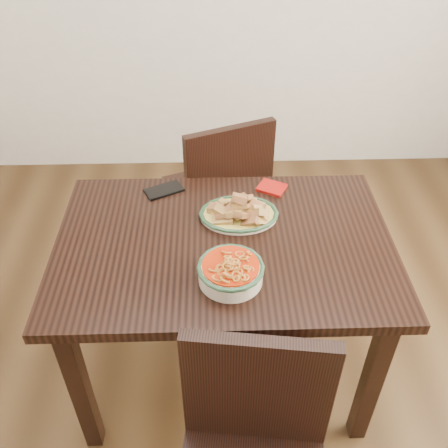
{
  "coord_description": "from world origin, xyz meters",
  "views": [
    {
      "loc": [
        -0.08,
        -1.26,
        1.91
      ],
      "look_at": [
        -0.04,
        0.07,
        0.81
      ],
      "focal_mm": 40.0,
      "sensor_mm": 36.0,
      "label": 1
    }
  ],
  "objects_px": {
    "dining_table": "(224,261)",
    "noodle_bowl": "(231,270)",
    "chair_far": "(221,190)",
    "smartphone": "(164,190)",
    "fish_plate": "(239,207)"
  },
  "relations": [
    {
      "from": "dining_table",
      "to": "noodle_bowl",
      "type": "height_order",
      "value": "noodle_bowl"
    },
    {
      "from": "noodle_bowl",
      "to": "dining_table",
      "type": "bearing_deg",
      "value": 94.42
    },
    {
      "from": "chair_far",
      "to": "smartphone",
      "type": "distance_m",
      "value": 0.49
    },
    {
      "from": "dining_table",
      "to": "smartphone",
      "type": "relative_size",
      "value": 8.12
    },
    {
      "from": "chair_far",
      "to": "fish_plate",
      "type": "relative_size",
      "value": 3.12
    },
    {
      "from": "dining_table",
      "to": "fish_plate",
      "type": "height_order",
      "value": "fish_plate"
    },
    {
      "from": "chair_far",
      "to": "fish_plate",
      "type": "bearing_deg",
      "value": 74.15
    },
    {
      "from": "fish_plate",
      "to": "noodle_bowl",
      "type": "distance_m",
      "value": 0.33
    },
    {
      "from": "dining_table",
      "to": "chair_far",
      "type": "bearing_deg",
      "value": 89.75
    },
    {
      "from": "fish_plate",
      "to": "smartphone",
      "type": "distance_m",
      "value": 0.34
    },
    {
      "from": "dining_table",
      "to": "fish_plate",
      "type": "relative_size",
      "value": 4.16
    },
    {
      "from": "chair_far",
      "to": "dining_table",
      "type": "bearing_deg",
      "value": 67.9
    },
    {
      "from": "chair_far",
      "to": "noodle_bowl",
      "type": "bearing_deg",
      "value": 68.95
    },
    {
      "from": "dining_table",
      "to": "fish_plate",
      "type": "distance_m",
      "value": 0.21
    },
    {
      "from": "fish_plate",
      "to": "noodle_bowl",
      "type": "relative_size",
      "value": 1.32
    }
  ]
}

